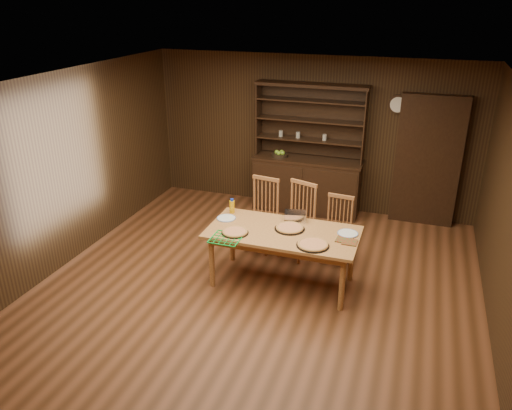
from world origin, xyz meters
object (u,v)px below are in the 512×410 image
(chair_left, at_px, (263,212))
(chair_right, at_px, (337,227))
(juice_bottle, at_px, (232,206))
(china_hutch, at_px, (307,178))
(dining_table, at_px, (283,237))
(chair_center, at_px, (299,217))

(chair_left, height_order, chair_right, chair_left)
(chair_left, height_order, juice_bottle, chair_left)
(china_hutch, height_order, chair_left, china_hutch)
(china_hutch, bearing_deg, chair_right, -62.54)
(china_hutch, distance_m, juice_bottle, 2.18)
(dining_table, xyz_separation_m, chair_left, (-0.55, 0.88, -0.10))
(chair_left, bearing_deg, chair_right, 7.53)
(china_hutch, bearing_deg, chair_left, -100.71)
(dining_table, distance_m, juice_bottle, 0.89)
(china_hutch, distance_m, chair_center, 1.61)
(chair_left, xyz_separation_m, chair_right, (1.10, -0.01, -0.07))
(dining_table, height_order, chair_center, chair_center)
(chair_left, xyz_separation_m, chair_center, (0.55, -0.05, 0.01))
(chair_left, xyz_separation_m, juice_bottle, (-0.26, -0.55, 0.27))
(juice_bottle, bearing_deg, chair_right, 21.79)
(juice_bottle, bearing_deg, dining_table, -21.77)
(chair_left, bearing_deg, juice_bottle, -107.09)
(china_hutch, relative_size, juice_bottle, 10.70)
(chair_right, height_order, juice_bottle, juice_bottle)
(dining_table, relative_size, chair_right, 2.00)
(chair_right, xyz_separation_m, juice_bottle, (-1.36, -0.54, 0.34))
(dining_table, xyz_separation_m, chair_center, (0.00, 0.83, -0.09))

